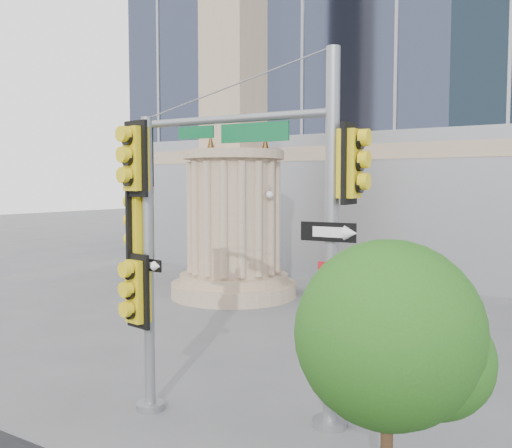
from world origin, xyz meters
The scene contains 5 objects.
ground centered at (0.00, 0.00, 0.00)m, with size 120.00×120.00×0.00m, color #545456.
monument centered at (-6.00, 9.00, 5.52)m, with size 4.40×4.40×16.60m.
main_signal_pole centered at (0.41, 0.98, 3.79)m, with size 4.76×0.63×6.12m.
secondary_signal_pole centered at (-1.53, -0.15, 3.00)m, with size 0.88×0.74×5.11m.
street_tree centered at (3.32, -1.20, 2.22)m, with size 2.16×2.11×3.37m.
Camera 1 is at (5.42, -7.26, 3.99)m, focal length 40.00 mm.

